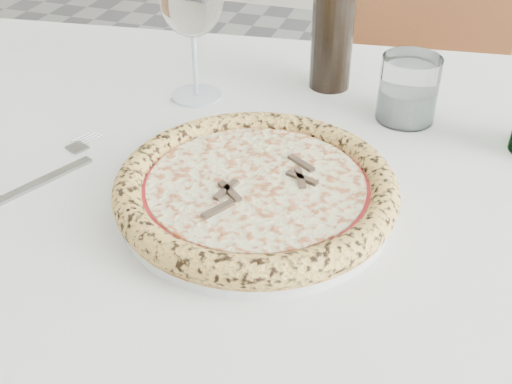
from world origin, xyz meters
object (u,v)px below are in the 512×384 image
at_px(wine_bottle, 334,18).
at_px(dining_table, 279,219).
at_px(tumbler, 408,93).
at_px(chair_far, 411,78).
at_px(wine_glass, 192,3).
at_px(plate, 256,200).
at_px(pizza, 256,187).

bearing_deg(wine_bottle, dining_table, -92.53).
height_order(dining_table, wine_bottle, wine_bottle).
bearing_deg(tumbler, wine_bottle, 150.01).
bearing_deg(chair_far, tumbler, -87.10).
bearing_deg(wine_glass, tumbler, 4.86).
height_order(chair_far, plate, chair_far).
distance_m(pizza, wine_bottle, 0.35).
bearing_deg(chair_far, plate, -96.41).
height_order(wine_glass, tumbler, wine_glass).
bearing_deg(dining_table, wine_bottle, 87.47).
bearing_deg(pizza, plate, 60.00).
xyz_separation_m(chair_far, tumbler, (0.03, -0.65, 0.26)).
bearing_deg(wine_bottle, chair_far, 80.89).
bearing_deg(chair_far, pizza, -96.41).
relative_size(dining_table, wine_bottle, 5.88).
bearing_deg(dining_table, pizza, -90.00).
height_order(chair_far, wine_bottle, wine_bottle).
height_order(pizza, tumbler, tumbler).
bearing_deg(dining_table, wine_glass, 140.57).
bearing_deg(wine_glass, dining_table, -39.43).
distance_m(pizza, wine_glass, 0.32).
distance_m(chair_far, tumbler, 0.70).
height_order(chair_far, pizza, chair_far).
height_order(chair_far, wine_glass, wine_glass).
distance_m(plate, pizza, 0.02).
bearing_deg(wine_bottle, pizza, -91.79).
relative_size(pizza, wine_glass, 1.61).
height_order(dining_table, chair_far, chair_far).
distance_m(plate, wine_bottle, 0.35).
bearing_deg(wine_bottle, tumbler, -29.99).
distance_m(chair_far, plate, 0.95).
relative_size(plate, pizza, 0.96).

